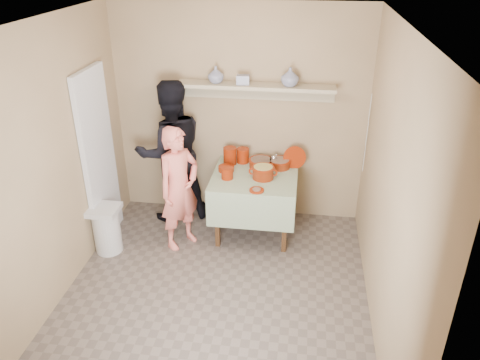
% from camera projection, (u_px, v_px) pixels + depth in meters
% --- Properties ---
extents(ground, '(3.50, 3.50, 0.00)m').
position_uv_depth(ground, '(214.00, 299.00, 4.62)').
color(ground, '#63564E').
rests_on(ground, ground).
extents(tile_panel, '(0.06, 0.70, 2.00)m').
position_uv_depth(tile_panel, '(99.00, 159.00, 5.19)').
color(tile_panel, silver).
rests_on(tile_panel, ground).
extents(plate_stack_a, '(0.16, 0.16, 0.21)m').
position_uv_depth(plate_stack_a, '(230.00, 156.00, 5.59)').
color(plate_stack_a, '#781601').
rests_on(plate_stack_a, serving_table).
extents(plate_stack_b, '(0.15, 0.15, 0.18)m').
position_uv_depth(plate_stack_b, '(243.00, 155.00, 5.63)').
color(plate_stack_b, '#781601').
rests_on(plate_stack_b, serving_table).
extents(bowl_stack, '(0.13, 0.13, 0.13)m').
position_uv_depth(bowl_stack, '(227.00, 173.00, 5.25)').
color(bowl_stack, '#781601').
rests_on(bowl_stack, serving_table).
extents(empty_bowl, '(0.19, 0.19, 0.05)m').
position_uv_depth(empty_bowl, '(226.00, 169.00, 5.45)').
color(empty_bowl, '#781601').
rests_on(empty_bowl, serving_table).
extents(propped_lid, '(0.28, 0.12, 0.26)m').
position_uv_depth(propped_lid, '(295.00, 157.00, 5.51)').
color(propped_lid, '#781601').
rests_on(propped_lid, serving_table).
extents(vase_right, '(0.25, 0.25, 0.21)m').
position_uv_depth(vase_right, '(290.00, 77.00, 5.14)').
color(vase_right, navy).
rests_on(vase_right, wall_shelf).
extents(vase_left, '(0.25, 0.25, 0.19)m').
position_uv_depth(vase_left, '(216.00, 75.00, 5.26)').
color(vase_left, navy).
rests_on(vase_left, wall_shelf).
extents(ceramic_box, '(0.15, 0.11, 0.10)m').
position_uv_depth(ceramic_box, '(243.00, 80.00, 5.22)').
color(ceramic_box, navy).
rests_on(ceramic_box, wall_shelf).
extents(person_cook, '(0.59, 0.63, 1.44)m').
position_uv_depth(person_cook, '(179.00, 189.00, 5.16)').
color(person_cook, '#F47669').
rests_on(person_cook, ground).
extents(person_helper, '(1.08, 1.00, 1.77)m').
position_uv_depth(person_helper, '(171.00, 152.00, 5.62)').
color(person_helper, black).
rests_on(person_helper, ground).
extents(room_shell, '(3.04, 3.54, 2.62)m').
position_uv_depth(room_shell, '(210.00, 149.00, 3.89)').
color(room_shell, tan).
rests_on(room_shell, ground).
extents(serving_table, '(0.97, 0.97, 0.76)m').
position_uv_depth(serving_table, '(255.00, 184.00, 5.43)').
color(serving_table, '#4C2D16').
rests_on(serving_table, ground).
extents(cazuela_meat_a, '(0.30, 0.30, 0.10)m').
position_uv_depth(cazuela_meat_a, '(261.00, 162.00, 5.53)').
color(cazuela_meat_a, '#5E1A0B').
rests_on(cazuela_meat_a, serving_table).
extents(cazuela_meat_b, '(0.28, 0.28, 0.10)m').
position_uv_depth(cazuela_meat_b, '(279.00, 163.00, 5.52)').
color(cazuela_meat_b, '#5E1A0B').
rests_on(cazuela_meat_b, serving_table).
extents(ladle, '(0.08, 0.26, 0.19)m').
position_uv_depth(ladle, '(274.00, 158.00, 5.52)').
color(ladle, silver).
rests_on(ladle, cazuela_meat_b).
extents(cazuela_rice, '(0.33, 0.25, 0.14)m').
position_uv_depth(cazuela_rice, '(263.00, 171.00, 5.25)').
color(cazuela_rice, '#5E1A0B').
rests_on(cazuela_rice, serving_table).
extents(front_plate, '(0.16, 0.16, 0.03)m').
position_uv_depth(front_plate, '(257.00, 190.00, 5.01)').
color(front_plate, '#781601').
rests_on(front_plate, serving_table).
extents(wall_shelf, '(1.80, 0.25, 0.21)m').
position_uv_depth(wall_shelf, '(255.00, 88.00, 5.29)').
color(wall_shelf, tan).
rests_on(wall_shelf, room_shell).
extents(trash_bin, '(0.32, 0.32, 0.56)m').
position_uv_depth(trash_bin, '(107.00, 229.00, 5.23)').
color(trash_bin, silver).
rests_on(trash_bin, ground).
extents(electrical_cord, '(0.01, 0.05, 0.90)m').
position_uv_depth(electrical_cord, '(367.00, 134.00, 5.18)').
color(electrical_cord, silver).
rests_on(electrical_cord, wall_shelf).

